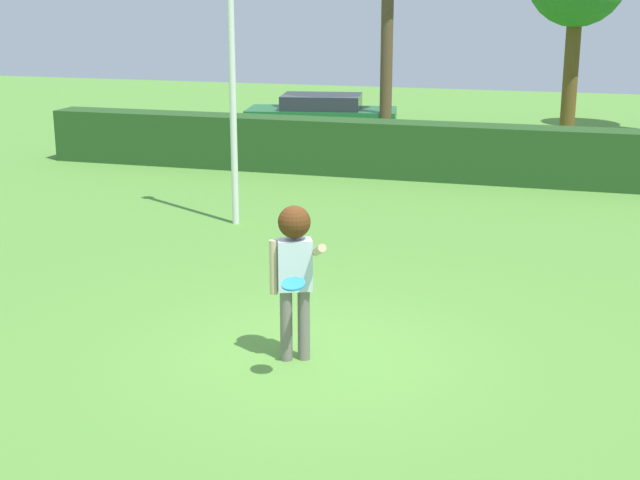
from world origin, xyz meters
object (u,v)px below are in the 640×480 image
person (295,261)px  frisbee (293,284)px  lamppost (231,32)px  parked_car_green (322,114)px

person → frisbee: (0.19, -0.65, -0.04)m
frisbee → lamppost: size_ratio=0.04×
person → lamppost: bearing=117.6°
parked_car_green → lamppost: bearing=-82.7°
parked_car_green → frisbee: bearing=-74.7°
person → lamppost: (-2.96, 5.67, 2.21)m
person → parked_car_green: (-4.22, 15.51, -0.48)m
person → frisbee: size_ratio=7.10×
lamppost → person: bearing=-62.4°
lamppost → parked_car_green: 10.29m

